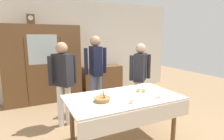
% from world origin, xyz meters
% --- Properties ---
extents(ground_plane, '(12.00, 12.00, 0.00)m').
position_xyz_m(ground_plane, '(0.00, 0.00, 0.00)').
color(ground_plane, '#997A56').
rests_on(ground_plane, ground).
extents(back_wall, '(6.40, 0.10, 2.70)m').
position_xyz_m(back_wall, '(0.00, 2.65, 1.35)').
color(back_wall, silver).
rests_on(back_wall, ground).
extents(dining_table, '(1.74, 0.99, 0.78)m').
position_xyz_m(dining_table, '(0.00, -0.23, 0.67)').
color(dining_table, brown).
rests_on(dining_table, ground).
extents(wall_cabinet, '(1.87, 0.46, 1.98)m').
position_xyz_m(wall_cabinet, '(-0.90, 2.35, 0.99)').
color(wall_cabinet, brown).
rests_on(wall_cabinet, ground).
extents(mantel_clock, '(0.18, 0.11, 0.24)m').
position_xyz_m(mantel_clock, '(-1.11, 2.35, 2.10)').
color(mantel_clock, brown).
rests_on(mantel_clock, wall_cabinet).
extents(bookshelf_low, '(1.19, 0.35, 0.81)m').
position_xyz_m(bookshelf_low, '(0.78, 2.41, 0.40)').
color(bookshelf_low, brown).
rests_on(bookshelf_low, ground).
extents(book_stack, '(0.18, 0.23, 0.07)m').
position_xyz_m(book_stack, '(0.78, 2.41, 0.84)').
color(book_stack, '#B29333').
rests_on(book_stack, bookshelf_low).
extents(tea_cup_mid_left, '(0.13, 0.13, 0.06)m').
position_xyz_m(tea_cup_mid_left, '(0.44, -0.50, 0.81)').
color(tea_cup_mid_left, white).
rests_on(tea_cup_mid_left, dining_table).
extents(tea_cup_near_right, '(0.13, 0.13, 0.06)m').
position_xyz_m(tea_cup_near_right, '(-0.04, -0.51, 0.81)').
color(tea_cup_near_right, white).
rests_on(tea_cup_near_right, dining_table).
extents(tea_cup_front_edge, '(0.13, 0.13, 0.06)m').
position_xyz_m(tea_cup_front_edge, '(-0.29, -0.03, 0.81)').
color(tea_cup_front_edge, white).
rests_on(tea_cup_front_edge, dining_table).
extents(tea_cup_near_left, '(0.13, 0.13, 0.06)m').
position_xyz_m(tea_cup_near_left, '(0.59, 0.10, 0.81)').
color(tea_cup_near_left, white).
rests_on(tea_cup_near_left, dining_table).
extents(bread_basket, '(0.24, 0.24, 0.16)m').
position_xyz_m(bread_basket, '(-0.38, -0.25, 0.81)').
color(bread_basket, '#9E7542').
rests_on(bread_basket, dining_table).
extents(pastry_plate, '(0.28, 0.28, 0.05)m').
position_xyz_m(pastry_plate, '(0.37, -0.14, 0.79)').
color(pastry_plate, white).
rests_on(pastry_plate, dining_table).
extents(spoon_near_left, '(0.12, 0.02, 0.01)m').
position_xyz_m(spoon_near_left, '(-0.63, -0.36, 0.78)').
color(spoon_near_left, silver).
rests_on(spoon_near_left, dining_table).
extents(spoon_near_right, '(0.12, 0.02, 0.01)m').
position_xyz_m(spoon_near_right, '(-0.07, 0.04, 0.78)').
color(spoon_near_right, silver).
rests_on(spoon_near_right, dining_table).
extents(person_by_cabinet, '(0.52, 0.39, 1.55)m').
position_xyz_m(person_by_cabinet, '(0.84, 0.57, 0.94)').
color(person_by_cabinet, silver).
rests_on(person_by_cabinet, ground).
extents(person_beside_shelf, '(0.52, 0.37, 1.71)m').
position_xyz_m(person_beside_shelf, '(0.07, 1.16, 1.05)').
color(person_beside_shelf, slate).
rests_on(person_beside_shelf, ground).
extents(person_behind_table_left, '(0.52, 0.41, 1.60)m').
position_xyz_m(person_behind_table_left, '(-0.71, 0.82, 0.97)').
color(person_behind_table_left, silver).
rests_on(person_behind_table_left, ground).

